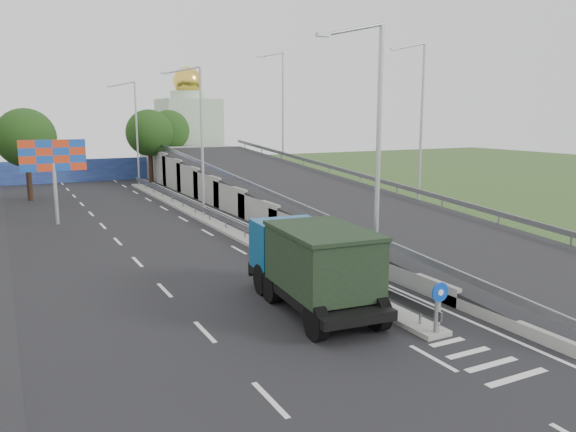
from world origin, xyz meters
TOP-DOWN VIEW (x-y plane):
  - ground at (0.00, 0.00)m, footprint 160.00×160.00m
  - road_surface at (-3.00, 20.00)m, footprint 26.00×90.00m
  - median at (0.00, 24.00)m, footprint 1.00×44.00m
  - overpass_ramp at (7.50, 24.00)m, footprint 10.00×50.00m
  - median_guardrail at (0.00, 24.00)m, footprint 0.09×44.00m
  - sign_bollard at (0.00, 2.17)m, footprint 0.64×0.23m
  - lamp_post_near at (0.11, 6.00)m, footprint 2.74×0.18m
  - lamp_post_mid at (0.11, 26.00)m, footprint 2.74×0.18m
  - lamp_post_far at (0.11, 46.00)m, footprint 2.74×0.18m
  - blue_wall at (-4.00, 52.00)m, footprint 30.00×0.50m
  - church at (10.00, 60.00)m, footprint 7.00×7.00m
  - billboard at (-9.00, 28.00)m, footprint 4.00×0.24m
  - tree_left_mid at (-10.00, 40.00)m, footprint 4.80×4.80m
  - tree_median_far at (2.00, 48.00)m, footprint 4.80×4.80m
  - tree_ramp_far at (6.00, 55.00)m, footprint 4.80×4.80m
  - dump_truck at (-2.18, 6.50)m, footprint 3.27×7.42m

SIDE VIEW (x-z plane):
  - ground at x=0.00m, z-range 0.00..0.00m
  - road_surface at x=-3.00m, z-range -0.02..0.02m
  - median at x=0.00m, z-range 0.00..0.20m
  - median_guardrail at x=0.00m, z-range 0.39..1.10m
  - sign_bollard at x=0.00m, z-range 0.20..1.87m
  - blue_wall at x=-4.00m, z-range 0.00..2.40m
  - overpass_ramp at x=7.50m, z-range 0.00..3.50m
  - dump_truck at x=-2.18m, z-range 0.17..3.35m
  - billboard at x=-9.00m, z-range 1.44..6.94m
  - tree_left_mid at x=-10.00m, z-range 1.38..8.98m
  - tree_median_far at x=2.00m, z-range 1.38..8.98m
  - tree_ramp_far at x=6.00m, z-range 1.38..8.98m
  - church at x=10.00m, z-range -1.59..12.21m
  - lamp_post_near at x=0.11m, z-range 0.77..10.85m
  - lamp_post_mid at x=0.11m, z-range 0.77..10.85m
  - lamp_post_far at x=0.11m, z-range 0.77..10.85m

